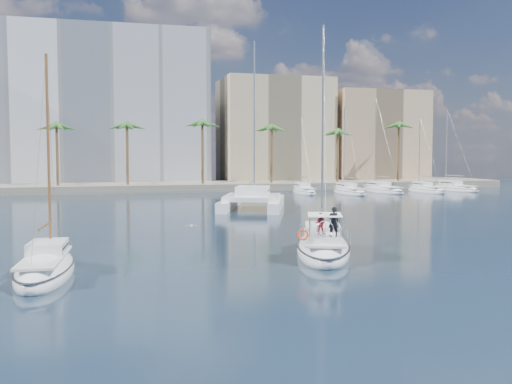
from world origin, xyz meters
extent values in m
plane|color=black|center=(0.00, 0.00, 0.00)|extent=(160.00, 160.00, 0.00)
cube|color=gray|center=(0.00, 61.00, 0.60)|extent=(120.00, 14.00, 1.20)
cube|color=white|center=(-12.00, 73.00, 14.00)|extent=(42.00, 16.00, 28.00)
cube|color=#C8B790|center=(22.00, 70.00, 10.00)|extent=(20.00, 14.00, 20.00)
cube|color=tan|center=(42.00, 68.00, 9.00)|extent=(18.00, 12.00, 18.00)
cylinder|color=brown|center=(0.00, 57.00, 5.25)|extent=(0.44, 0.44, 10.50)
sphere|color=#2F6424|center=(0.00, 57.00, 10.50)|extent=(3.60, 3.60, 3.60)
cylinder|color=brown|center=(34.00, 57.00, 5.25)|extent=(0.44, 0.44, 10.50)
sphere|color=#2F6424|center=(34.00, 57.00, 10.50)|extent=(3.60, 3.60, 3.60)
ellipsoid|color=white|center=(4.00, -1.96, 0.31)|extent=(6.34, 10.55, 2.09)
ellipsoid|color=black|center=(4.00, -1.96, 0.60)|extent=(6.40, 10.65, 0.18)
cube|color=silver|center=(3.93, -2.15, 1.10)|extent=(4.64, 7.87, 0.12)
cube|color=white|center=(4.32, -1.05, 1.46)|extent=(3.12, 3.82, 0.60)
cube|color=black|center=(4.32, -1.05, 1.48)|extent=(3.01, 3.46, 0.14)
cylinder|color=#B7BABF|center=(4.70, 0.05, 7.75)|extent=(0.15, 0.15, 13.19)
cylinder|color=#B7BABF|center=(4.03, -1.87, 2.66)|extent=(1.44, 3.87, 0.11)
cube|color=white|center=(3.30, -3.97, 1.34)|extent=(2.63, 3.00, 0.36)
cube|color=white|center=(3.26, -4.06, 2.71)|extent=(2.63, 3.00, 0.04)
torus|color=silver|center=(2.98, -4.88, 2.01)|extent=(0.92, 0.37, 0.96)
torus|color=#F9360D|center=(1.69, -4.84, 1.71)|extent=(0.66, 0.39, 0.64)
imported|color=black|center=(3.51, -4.79, 2.37)|extent=(0.64, 0.44, 1.71)
imported|color=maroon|center=(3.13, -3.74, 2.16)|extent=(0.78, 0.74, 1.28)
ellipsoid|color=white|center=(-11.87, -4.44, 0.29)|extent=(3.16, 8.50, 1.96)
ellipsoid|color=black|center=(-11.87, -4.44, 0.57)|extent=(3.19, 8.58, 0.18)
cube|color=silver|center=(-11.89, -4.60, 1.03)|extent=(2.27, 6.37, 0.12)
cube|color=white|center=(-11.82, -3.64, 1.39)|extent=(1.94, 2.84, 0.60)
cube|color=black|center=(-11.82, -3.64, 1.41)|extent=(1.94, 2.52, 0.14)
cylinder|color=brown|center=(-11.76, -2.67, 6.25)|extent=(0.15, 0.15, 10.32)
cylinder|color=brown|center=(-11.87, -4.36, 2.59)|extent=(0.33, 3.37, 0.11)
cube|color=white|center=(4.39, 27.87, 0.55)|extent=(5.48, 12.66, 1.10)
cube|color=white|center=(9.39, 26.10, 0.55)|extent=(5.48, 12.66, 1.10)
cube|color=white|center=(6.67, 26.37, 1.30)|extent=(7.95, 8.72, 0.50)
cube|color=white|center=(6.89, 26.98, 2.00)|extent=(4.68, 4.87, 1.00)
cube|color=black|center=(6.89, 26.98, 2.05)|extent=(4.52, 4.39, 0.18)
cylinder|color=#B7BABF|center=(7.54, 28.82, 10.17)|extent=(0.18, 0.18, 17.34)
ellipsoid|color=silver|center=(-3.00, 5.95, 1.01)|extent=(0.20, 0.38, 0.18)
sphere|color=silver|center=(-3.00, 6.14, 1.03)|extent=(0.10, 0.10, 0.10)
cube|color=gray|center=(-3.27, 5.95, 1.04)|extent=(0.44, 0.16, 0.10)
cube|color=gray|center=(-2.72, 5.95, 1.04)|extent=(0.44, 0.16, 0.10)
camera|label=1|loc=(-8.74, -34.53, 6.29)|focal=40.00mm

